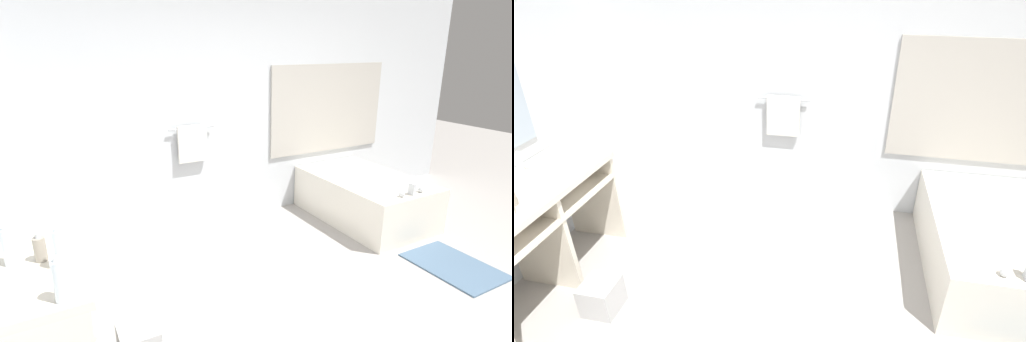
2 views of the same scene
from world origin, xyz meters
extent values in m
cube|color=silver|center=(0.00, 2.23, 1.35)|extent=(7.40, 0.06, 2.70)
cube|color=#B7B2A8|center=(1.55, 2.19, 1.22)|extent=(1.70, 0.02, 1.10)
cylinder|color=silver|center=(-0.30, 2.16, 1.15)|extent=(0.50, 0.02, 0.02)
cube|color=silver|center=(-0.30, 2.15, 0.98)|extent=(0.32, 0.04, 0.40)
cube|color=beige|center=(-1.90, 0.56, 0.87)|extent=(0.59, 1.40, 0.05)
cube|color=beige|center=(-1.90, 0.56, 0.67)|extent=(0.56, 1.33, 0.02)
cylinder|color=white|center=(-1.90, 0.77, 0.84)|extent=(0.38, 0.38, 0.11)
cube|color=beige|center=(-1.90, 0.56, 0.42)|extent=(0.54, 0.04, 0.84)
cube|color=beige|center=(-1.90, 1.24, 0.42)|extent=(0.54, 0.04, 0.84)
cylinder|color=silver|center=(-1.85, 0.91, 0.75)|extent=(0.13, 0.39, 0.13)
cylinder|color=silver|center=(-2.06, 0.77, 0.90)|extent=(0.04, 0.04, 0.02)
cylinder|color=silver|center=(-2.06, 0.77, 0.99)|extent=(0.02, 0.02, 0.16)
cube|color=silver|center=(-2.02, 0.77, 1.06)|extent=(0.07, 0.01, 0.01)
cube|color=silver|center=(1.55, 1.43, 0.26)|extent=(0.96, 1.52, 0.52)
ellipsoid|color=white|center=(1.55, 1.43, 0.37)|extent=(0.69, 1.09, 0.30)
sphere|color=silver|center=(1.41, 0.77, 0.55)|extent=(0.06, 0.06, 0.06)
cube|color=#B2B2B2|center=(-1.35, 0.41, 0.13)|extent=(0.25, 0.25, 0.25)
camera|label=1|loc=(-1.71, -1.83, 2.00)|focal=28.00mm
camera|label=2|loc=(0.32, -1.45, 2.36)|focal=28.00mm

